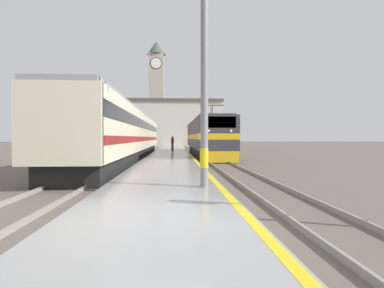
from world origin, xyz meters
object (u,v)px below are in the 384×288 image
(passenger_train, at_px, (129,134))
(catenary_mast, at_px, (208,51))
(person_on_platform, at_px, (172,143))
(locomotive_train, at_px, (206,137))
(clock_tower, at_px, (157,90))

(passenger_train, height_order, catenary_mast, catenary_mast)
(person_on_platform, bearing_deg, locomotive_train, -55.47)
(locomotive_train, distance_m, passenger_train, 7.98)
(catenary_mast, distance_m, person_on_platform, 25.79)
(passenger_train, bearing_deg, locomotive_train, 27.35)
(locomotive_train, distance_m, person_on_platform, 6.01)
(locomotive_train, relative_size, person_on_platform, 10.27)
(locomotive_train, bearing_deg, person_on_platform, 124.53)
(catenary_mast, xyz_separation_m, person_on_platform, (-1.21, 25.55, -3.25))
(passenger_train, bearing_deg, catenary_mast, -73.85)
(passenger_train, bearing_deg, clock_tower, 90.33)
(person_on_platform, height_order, clock_tower, clock_tower)
(catenary_mast, bearing_deg, locomotive_train, 83.98)
(clock_tower, bearing_deg, locomotive_train, -80.16)
(catenary_mast, relative_size, person_on_platform, 4.72)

